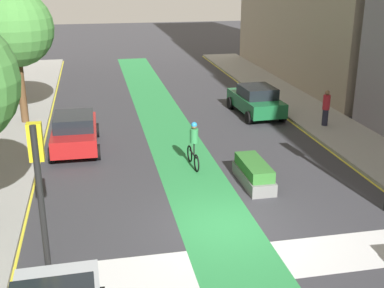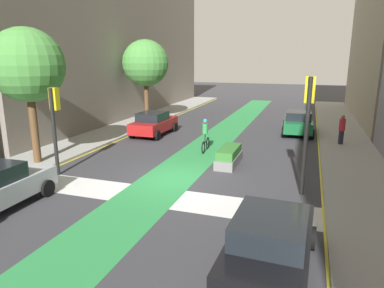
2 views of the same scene
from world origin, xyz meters
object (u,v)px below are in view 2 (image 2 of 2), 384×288
Objects in this scene: traffic_signal_near_right at (308,113)px; car_green_right_far at (298,122)px; street_tree_far at (146,63)px; car_red_left_far at (154,123)px; traffic_signal_near_left at (55,114)px; median_planter at (229,156)px; cyclist_in_lane at (205,134)px; car_black_right_near at (270,243)px; street_tree_near at (27,66)px; pedestrian_sidewalk_right_a at (342,129)px.

traffic_signal_near_right is 11.44m from car_green_right_far.
street_tree_far is at bearing 136.06° from traffic_signal_near_right.
car_red_left_far is (-9.77, 7.69, -2.29)m from traffic_signal_near_right.
traffic_signal_near_left is 1.55× the size of median_planter.
traffic_signal_near_left is 9.01m from car_red_left_far.
cyclist_in_lane is 0.75× the size of median_planter.
traffic_signal_near_left is 10.88m from car_black_right_near.
cyclist_in_lane is at bearing -45.53° from street_tree_far.
street_tree_near is 2.55× the size of median_planter.
traffic_signal_near_right is 1.79× the size of median_planter.
street_tree_far is 2.57× the size of median_planter.
street_tree_far reaches higher than cyclist_in_lane.
car_black_right_near is at bearing -71.00° from median_planter.
traffic_signal_near_right is 17.13m from street_tree_far.
pedestrian_sidewalk_right_a is at bearing -13.86° from street_tree_far.
traffic_signal_near_right is 12.38m from street_tree_near.
traffic_signal_near_left reaches higher than median_planter.
cyclist_in_lane is 0.29× the size of street_tree_far.
car_black_right_near reaches higher than median_planter.
traffic_signal_near_left is at bearing -131.25° from cyclist_in_lane.
car_green_right_far is 1.74× the size of median_planter.
median_planter is (8.79, 3.03, -4.31)m from street_tree_near.
street_tree_far is at bearing 166.14° from pedestrian_sidewalk_right_a.
car_black_right_near is 21.33m from street_tree_far.
car_red_left_far is at bearing -159.13° from car_green_right_far.
traffic_signal_near_right is 1.15× the size of traffic_signal_near_left.
street_tree_far reaches higher than traffic_signal_near_left.
car_green_right_far is 2.48× the size of pedestrian_sidewalk_right_a.
street_tree_far is (-2.51, 4.14, 3.86)m from car_red_left_far.
street_tree_far reaches higher than median_planter.
cyclist_in_lane is (-4.68, -6.51, 0.17)m from car_green_right_far.
traffic_signal_near_left is at bearing -150.86° from median_planter.
street_tree_far reaches higher than traffic_signal_near_right.
traffic_signal_near_right reaches higher than pedestrian_sidewalk_right_a.
traffic_signal_near_right is 8.80m from pedestrian_sidewalk_right_a.
car_green_right_far is at bearing 131.46° from pedestrian_sidewalk_right_a.
traffic_signal_near_right is 2.38× the size of cyclist_in_lane.
street_tree_far is at bearing 134.01° from median_planter.
cyclist_in_lane is at bearing -33.70° from car_red_left_far.
traffic_signal_near_right is 1.05× the size of car_red_left_far.
traffic_signal_near_right is 7.36m from cyclist_in_lane.
traffic_signal_near_right reaches higher than cyclist_in_lane.
traffic_signal_near_right is at bearing 1.40° from street_tree_near.
car_black_right_near is 13.39m from street_tree_near.
car_red_left_far and car_green_right_far have the same top height.
traffic_signal_near_right reaches higher than traffic_signal_near_left.
median_planter is at bearing 141.93° from traffic_signal_near_right.
traffic_signal_near_right is at bearing -38.21° from car_red_left_far.
car_red_left_far is 9.24m from street_tree_near.
street_tree_near is (-2.50, -8.00, 3.91)m from car_red_left_far.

